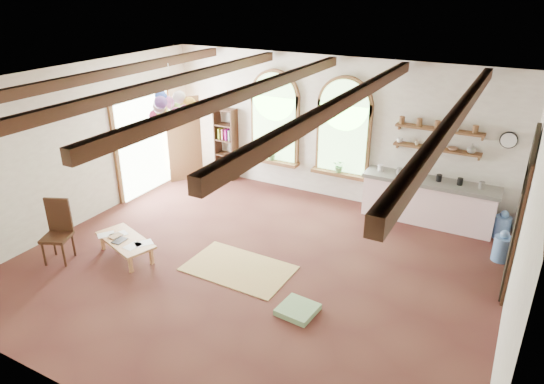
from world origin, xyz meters
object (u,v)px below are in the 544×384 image
Objects in this scene: side_chair at (59,244)px; balloon_cluster at (172,108)px; kitchen_counter at (428,201)px; coffee_table at (125,241)px.

balloon_cluster reaches higher than side_chair.
balloon_cluster reaches higher than kitchen_counter.
coffee_table is 1.20× the size of side_chair.
coffee_table is 2.72m from balloon_cluster.
balloon_cluster is (-0.21, 1.82, 2.02)m from coffee_table.
coffee_table is at bearing 34.12° from side_chair.
coffee_table is 1.18× the size of balloon_cluster.
kitchen_counter is 7.18m from side_chair.
side_chair is at bearing -107.05° from balloon_cluster.
kitchen_counter is 5.51m from balloon_cluster.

